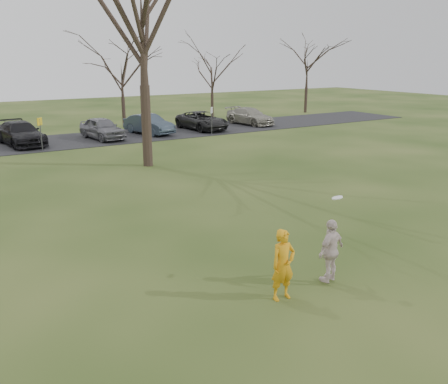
{
  "coord_description": "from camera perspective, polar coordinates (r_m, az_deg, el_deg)",
  "views": [
    {
      "loc": [
        -7.51,
        -8.21,
        5.59
      ],
      "look_at": [
        0.0,
        4.0,
        1.5
      ],
      "focal_mm": 38.01,
      "sensor_mm": 36.0,
      "label": 1
    }
  ],
  "objects": [
    {
      "name": "car_5",
      "position": [
        36.16,
        -9.02,
        8.05
      ],
      "size": [
        2.69,
        4.65,
        1.45
      ],
      "primitive_type": "imported",
      "rotation": [
        0.0,
        0.0,
        0.28
      ],
      "color": "#33404D",
      "rests_on": "parking_strip"
    },
    {
      "name": "catching_play",
      "position": [
        12.32,
        12.73,
        -6.87
      ],
      "size": [
        1.04,
        0.61,
        2.25
      ],
      "color": "beige",
      "rests_on": "ground"
    },
    {
      "name": "car_6",
      "position": [
        38.03,
        -2.67,
        8.58
      ],
      "size": [
        2.69,
        5.23,
        1.41
      ],
      "primitive_type": "imported",
      "rotation": [
        0.0,
        0.0,
        0.07
      ],
      "color": "black",
      "rests_on": "parking_strip"
    },
    {
      "name": "car_3",
      "position": [
        33.89,
        -23.25,
        6.49
      ],
      "size": [
        2.82,
        5.42,
        1.5
      ],
      "primitive_type": "imported",
      "rotation": [
        0.0,
        0.0,
        0.14
      ],
      "color": "black",
      "rests_on": "parking_strip"
    },
    {
      "name": "car_7",
      "position": [
        41.02,
        3.14,
        9.09
      ],
      "size": [
        2.65,
        5.01,
        1.38
      ],
      "primitive_type": "imported",
      "rotation": [
        0.0,
        0.0,
        0.15
      ],
      "color": "gray",
      "rests_on": "parking_strip"
    },
    {
      "name": "car_4",
      "position": [
        34.58,
        -14.44,
        7.45
      ],
      "size": [
        2.45,
        4.64,
        1.5
      ],
      "primitive_type": "imported",
      "rotation": [
        0.0,
        0.0,
        0.16
      ],
      "color": "slate",
      "rests_on": "parking_strip"
    },
    {
      "name": "parking_strip",
      "position": [
        34.5,
        -18.69,
        5.79
      ],
      "size": [
        62.0,
        6.5,
        0.04
      ],
      "primitive_type": "cube",
      "color": "black",
      "rests_on": "ground"
    },
    {
      "name": "big_tree",
      "position": [
        25.13,
        -9.83,
        18.92
      ],
      "size": [
        9.0,
        9.0,
        14.0
      ],
      "primitive_type": null,
      "color": "#352821",
      "rests_on": "ground"
    },
    {
      "name": "small_tree_row",
      "position": [
        40.11,
        -14.69,
        12.99
      ],
      "size": [
        55.0,
        5.9,
        8.5
      ],
      "color": "#352821",
      "rests_on": "ground"
    },
    {
      "name": "player_defender",
      "position": [
        11.38,
        7.12,
        -8.69
      ],
      "size": [
        0.66,
        0.45,
        1.75
      ],
      "primitive_type": "imported",
      "rotation": [
        0.0,
        0.0,
        -0.05
      ],
      "color": "orange",
      "rests_on": "ground"
    },
    {
      "name": "sign_white",
      "position": [
        35.17,
        -1.5,
        9.15
      ],
      "size": [
        0.35,
        0.35,
        2.08
      ],
      "color": "#47474C",
      "rests_on": "ground"
    },
    {
      "name": "sign_yellow",
      "position": [
        30.99,
        -21.22,
        7.17
      ],
      "size": [
        0.35,
        0.35,
        2.08
      ],
      "color": "#47474C",
      "rests_on": "ground"
    },
    {
      "name": "ground",
      "position": [
        12.45,
        9.87,
        -11.0
      ],
      "size": [
        120.0,
        120.0,
        0.0
      ],
      "primitive_type": "plane",
      "color": "#1E380F",
      "rests_on": "ground"
    }
  ]
}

